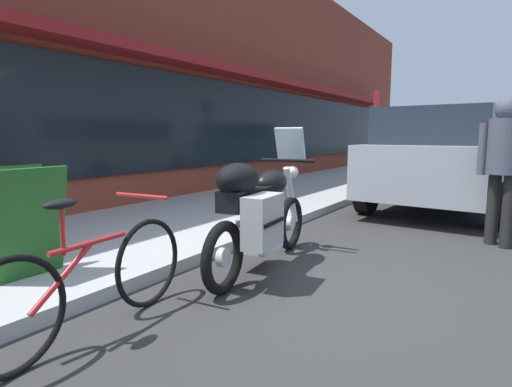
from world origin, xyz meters
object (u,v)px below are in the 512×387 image
sandwich_board_sign (26,222)px  parked_bicycle (91,280)px  parking_sign_pole (375,129)px  pedestrian_walking (505,154)px  parked_car_down_block (468,147)px  parked_minivan (450,156)px  touring_motorcycle (260,211)px

sandwich_board_sign → parked_bicycle: bearing=-101.4°
parked_bicycle → parking_sign_pole: bearing=4.7°
parked_bicycle → pedestrian_walking: pedestrian_walking is taller
parked_bicycle → parked_car_down_block: (12.69, -0.96, 0.57)m
parked_bicycle → parked_minivan: bearing=-10.7°
parked_bicycle → touring_motorcycle: bearing=-8.7°
parked_minivan → parked_car_down_block: bearing=2.6°
sandwich_board_sign → parked_car_down_block: parked_car_down_block is taller
parked_minivan → parking_sign_pole: 2.74m
parking_sign_pole → parked_minivan: bearing=-134.2°
parked_minivan → sandwich_board_sign: bearing=159.3°
pedestrian_walking → parked_car_down_block: parked_car_down_block is taller
sandwich_board_sign → parking_sign_pole: parking_sign_pole is taller
parked_bicycle → sandwich_board_sign: size_ratio=1.89×
touring_motorcycle → sandwich_board_sign: bearing=135.1°
pedestrian_walking → sandwich_board_sign: (-3.72, 3.29, -0.50)m
touring_motorcycle → parking_sign_pole: bearing=7.9°
pedestrian_walking → parked_car_down_block: size_ratio=0.37×
parked_minivan → parking_sign_pole: bearing=45.8°
pedestrian_walking → parking_sign_pole: 5.31m
touring_motorcycle → parked_car_down_block: (11.04, -0.70, 0.34)m
parking_sign_pole → sandwich_board_sign: bearing=176.7°
parked_minivan → pedestrian_walking: 2.77m
parking_sign_pole → touring_motorcycle: bearing=-172.1°
sandwich_board_sign → parked_minivan: bearing=-20.7°
touring_motorcycle → parked_bicycle: bearing=171.3°
parked_bicycle → sandwich_board_sign: bearing=78.6°
parked_minivan → parking_sign_pole: (1.87, 1.92, 0.54)m
parked_bicycle → parked_minivan: size_ratio=0.36×
parked_minivan → parked_bicycle: bearing=169.3°
parked_minivan → sandwich_board_sign: parked_minivan is taller
parking_sign_pole → parked_bicycle: bearing=-175.3°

